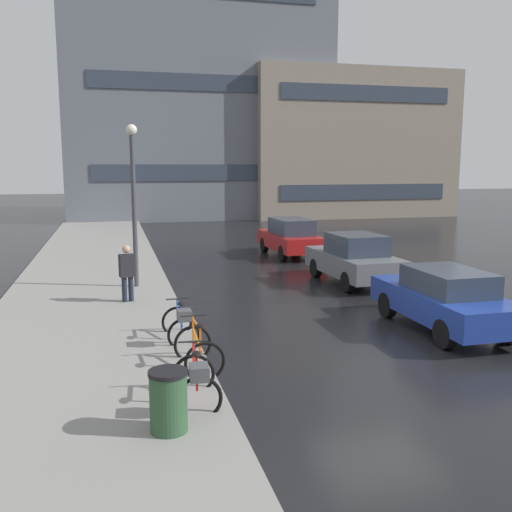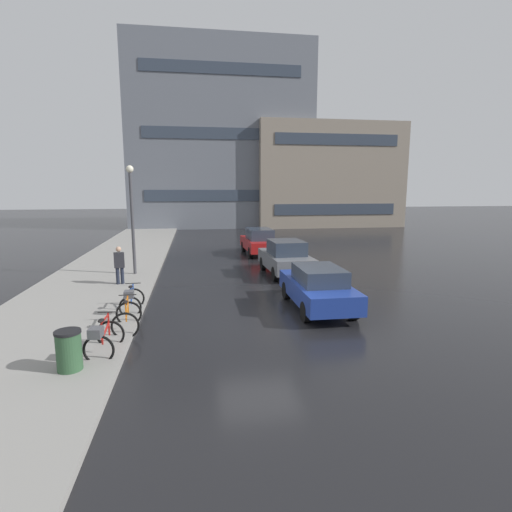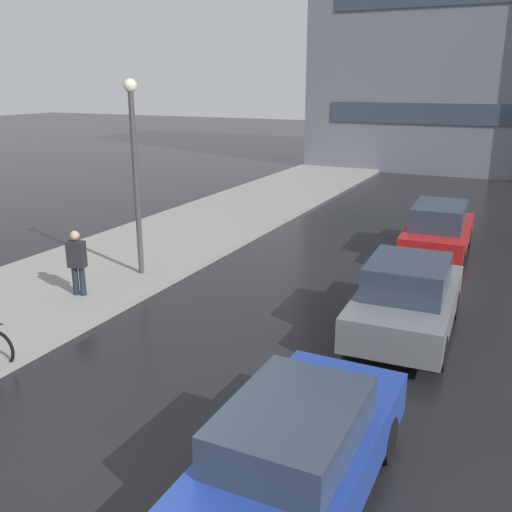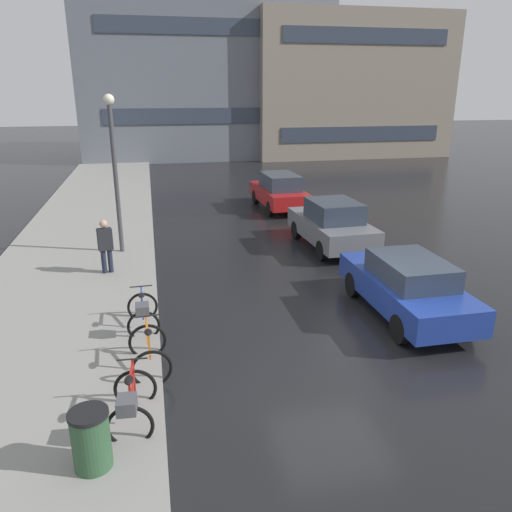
{
  "view_description": "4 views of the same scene",
  "coord_description": "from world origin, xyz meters",
  "px_view_note": "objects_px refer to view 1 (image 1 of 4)",
  "views": [
    {
      "loc": [
        -5.28,
        -10.39,
        3.86
      ],
      "look_at": [
        -1.3,
        5.34,
        1.25
      ],
      "focal_mm": 40.0,
      "sensor_mm": 36.0,
      "label": 1
    },
    {
      "loc": [
        -1.85,
        -11.44,
        4.06
      ],
      "look_at": [
        0.32,
        2.63,
        1.62
      ],
      "focal_mm": 28.0,
      "sensor_mm": 36.0,
      "label": 2
    },
    {
      "loc": [
        4.3,
        -4.25,
        4.96
      ],
      "look_at": [
        -0.39,
        5.4,
        1.67
      ],
      "focal_mm": 40.0,
      "sensor_mm": 36.0,
      "label": 3
    },
    {
      "loc": [
        -3.57,
        -8.82,
        5.19
      ],
      "look_at": [
        -1.17,
        2.46,
        1.3
      ],
      "focal_mm": 35.0,
      "sensor_mm": 36.0,
      "label": 4
    }
  ],
  "objects_px": {
    "bicycle_second": "(198,351)",
    "trash_bin": "(169,405)",
    "car_red": "(290,237)",
    "streetlamp": "(134,191)",
    "car_blue": "(444,299)",
    "pedestrian": "(127,272)",
    "bicycle_third": "(181,323)",
    "car_grey": "(354,259)",
    "bicycle_nearest": "(197,381)"
  },
  "relations": [
    {
      "from": "bicycle_second",
      "to": "car_blue",
      "type": "bearing_deg",
      "value": 12.65
    },
    {
      "from": "car_blue",
      "to": "car_red",
      "type": "height_order",
      "value": "car_red"
    },
    {
      "from": "car_blue",
      "to": "streetlamp",
      "type": "relative_size",
      "value": 0.83
    },
    {
      "from": "car_blue",
      "to": "car_red",
      "type": "bearing_deg",
      "value": 90.75
    },
    {
      "from": "streetlamp",
      "to": "bicycle_third",
      "type": "bearing_deg",
      "value": -83.12
    },
    {
      "from": "car_blue",
      "to": "pedestrian",
      "type": "height_order",
      "value": "pedestrian"
    },
    {
      "from": "bicycle_second",
      "to": "pedestrian",
      "type": "relative_size",
      "value": 0.7
    },
    {
      "from": "car_red",
      "to": "trash_bin",
      "type": "xyz_separation_m",
      "value": [
        -6.67,
        -15.37,
        -0.29
      ]
    },
    {
      "from": "pedestrian",
      "to": "trash_bin",
      "type": "distance_m",
      "value": 8.06
    },
    {
      "from": "car_red",
      "to": "streetlamp",
      "type": "xyz_separation_m",
      "value": [
        -6.68,
        -5.37,
        2.26
      ]
    },
    {
      "from": "bicycle_nearest",
      "to": "car_red",
      "type": "relative_size",
      "value": 0.33
    },
    {
      "from": "streetlamp",
      "to": "trash_bin",
      "type": "height_order",
      "value": "streetlamp"
    },
    {
      "from": "trash_bin",
      "to": "bicycle_nearest",
      "type": "bearing_deg",
      "value": 58.11
    },
    {
      "from": "car_grey",
      "to": "trash_bin",
      "type": "height_order",
      "value": "car_grey"
    },
    {
      "from": "trash_bin",
      "to": "car_grey",
      "type": "bearing_deg",
      "value": 53.48
    },
    {
      "from": "bicycle_second",
      "to": "pedestrian",
      "type": "height_order",
      "value": "pedestrian"
    },
    {
      "from": "streetlamp",
      "to": "trash_bin",
      "type": "relative_size",
      "value": 4.9
    },
    {
      "from": "pedestrian",
      "to": "bicycle_nearest",
      "type": "bearing_deg",
      "value": -83.27
    },
    {
      "from": "bicycle_second",
      "to": "pedestrian",
      "type": "bearing_deg",
      "value": 101.72
    },
    {
      "from": "car_blue",
      "to": "bicycle_nearest",
      "type": "bearing_deg",
      "value": -153.9
    },
    {
      "from": "pedestrian",
      "to": "car_blue",
      "type": "bearing_deg",
      "value": -29.94
    },
    {
      "from": "bicycle_third",
      "to": "pedestrian",
      "type": "relative_size",
      "value": 0.8
    },
    {
      "from": "bicycle_third",
      "to": "trash_bin",
      "type": "xyz_separation_m",
      "value": [
        -0.68,
        -4.23,
        0.03
      ]
    },
    {
      "from": "bicycle_third",
      "to": "streetlamp",
      "type": "distance_m",
      "value": 6.36
    },
    {
      "from": "pedestrian",
      "to": "streetlamp",
      "type": "distance_m",
      "value": 2.9
    },
    {
      "from": "car_grey",
      "to": "streetlamp",
      "type": "relative_size",
      "value": 0.82
    },
    {
      "from": "car_blue",
      "to": "car_red",
      "type": "distance_m",
      "value": 11.46
    },
    {
      "from": "bicycle_second",
      "to": "car_blue",
      "type": "xyz_separation_m",
      "value": [
        6.02,
        1.35,
        0.34
      ]
    },
    {
      "from": "bicycle_third",
      "to": "car_grey",
      "type": "xyz_separation_m",
      "value": [
        6.3,
        5.2,
        0.31
      ]
    },
    {
      "from": "car_red",
      "to": "car_blue",
      "type": "bearing_deg",
      "value": -89.25
    },
    {
      "from": "car_grey",
      "to": "car_red",
      "type": "height_order",
      "value": "car_grey"
    },
    {
      "from": "car_red",
      "to": "trash_bin",
      "type": "height_order",
      "value": "car_red"
    },
    {
      "from": "car_grey",
      "to": "trash_bin",
      "type": "distance_m",
      "value": 11.73
    },
    {
      "from": "bicycle_second",
      "to": "trash_bin",
      "type": "height_order",
      "value": "trash_bin"
    },
    {
      "from": "bicycle_third",
      "to": "car_grey",
      "type": "distance_m",
      "value": 8.17
    },
    {
      "from": "car_red",
      "to": "streetlamp",
      "type": "bearing_deg",
      "value": -141.2
    },
    {
      "from": "car_red",
      "to": "trash_bin",
      "type": "distance_m",
      "value": 16.76
    },
    {
      "from": "car_grey",
      "to": "car_red",
      "type": "distance_m",
      "value": 5.96
    },
    {
      "from": "bicycle_third",
      "to": "car_blue",
      "type": "distance_m",
      "value": 6.15
    },
    {
      "from": "bicycle_second",
      "to": "streetlamp",
      "type": "bearing_deg",
      "value": 96.27
    },
    {
      "from": "car_red",
      "to": "streetlamp",
      "type": "height_order",
      "value": "streetlamp"
    },
    {
      "from": "pedestrian",
      "to": "streetlamp",
      "type": "relative_size",
      "value": 0.34
    },
    {
      "from": "bicycle_second",
      "to": "pedestrian",
      "type": "distance_m",
      "value": 5.61
    },
    {
      "from": "bicycle_nearest",
      "to": "car_blue",
      "type": "height_order",
      "value": "car_blue"
    },
    {
      "from": "bicycle_nearest",
      "to": "car_red",
      "type": "xyz_separation_m",
      "value": [
        6.15,
        14.54,
        0.31
      ]
    },
    {
      "from": "bicycle_nearest",
      "to": "car_blue",
      "type": "xyz_separation_m",
      "value": [
        6.3,
        3.09,
        0.25
      ]
    },
    {
      "from": "car_grey",
      "to": "streetlamp",
      "type": "bearing_deg",
      "value": 175.3
    },
    {
      "from": "bicycle_nearest",
      "to": "car_red",
      "type": "bearing_deg",
      "value": 67.07
    },
    {
      "from": "bicycle_nearest",
      "to": "car_grey",
      "type": "relative_size",
      "value": 0.33
    },
    {
      "from": "bicycle_third",
      "to": "car_red",
      "type": "height_order",
      "value": "car_red"
    }
  ]
}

